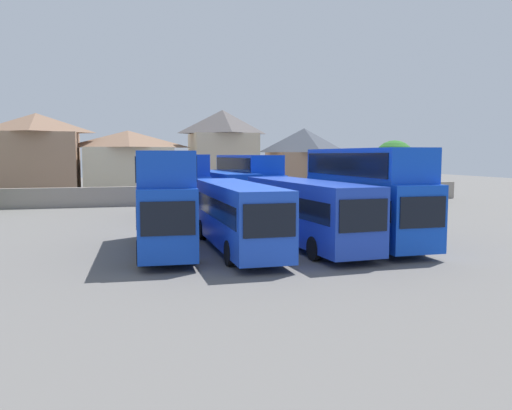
{
  "coord_description": "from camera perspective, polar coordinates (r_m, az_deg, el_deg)",
  "views": [
    {
      "loc": [
        -7.7,
        -25.55,
        4.74
      ],
      "look_at": [
        0.0,
        3.0,
        1.91
      ],
      "focal_mm": 37.03,
      "sensor_mm": 36.0,
      "label": 1
    }
  ],
  "objects": [
    {
      "name": "house_terrace_right",
      "position": [
        60.71,
        -3.61,
        5.69
      ],
      "size": [
        7.37,
        7.13,
        9.79
      ],
      "color": "#C6B293",
      "rests_on": "ground"
    },
    {
      "name": "bus_4",
      "position": [
        28.75,
        11.63,
        1.57
      ],
      "size": [
        2.63,
        10.97,
        5.06
      ],
      "rotation": [
        0.0,
        0.0,
        -1.57
      ],
      "color": "blue",
      "rests_on": "ground"
    },
    {
      "name": "depot_boundary_wall",
      "position": [
        50.6,
        -6.3,
        1.08
      ],
      "size": [
        56.0,
        0.5,
        1.8
      ],
      "primitive_type": "cube",
      "color": "gray",
      "rests_on": "ground"
    },
    {
      "name": "ground",
      "position": [
        44.48,
        -5.04,
        -0.67
      ],
      "size": [
        140.0,
        140.0,
        0.0
      ],
      "primitive_type": "plane",
      "color": "#605E5B"
    },
    {
      "name": "bus_7",
      "position": [
        41.67,
        -0.89,
        2.6
      ],
      "size": [
        3.11,
        10.73,
        4.71
      ],
      "rotation": [
        0.0,
        0.0,
        -1.52
      ],
      "color": "blue",
      "rests_on": "ground"
    },
    {
      "name": "bus_3",
      "position": [
        27.35,
        5.39,
        -0.44
      ],
      "size": [
        3.26,
        11.81,
        3.39
      ],
      "rotation": [
        0.0,
        0.0,
        -1.51
      ],
      "color": "#1D40BD",
      "rests_on": "ground"
    },
    {
      "name": "tree_behind_wall",
      "position": [
        55.12,
        14.69,
        4.59
      ],
      "size": [
        4.2,
        4.2,
        6.18
      ],
      "color": "brown",
      "rests_on": "ground"
    },
    {
      "name": "bus_6",
      "position": [
        40.57,
        -3.58,
        1.53
      ],
      "size": [
        3.15,
        11.56,
        3.43
      ],
      "rotation": [
        0.0,
        0.0,
        -1.51
      ],
      "color": "blue",
      "rests_on": "ground"
    },
    {
      "name": "house_terrace_left",
      "position": [
        59.96,
        -22.55,
        4.92
      ],
      "size": [
        8.55,
        7.44,
        9.04
      ],
      "color": "#9E7A60",
      "rests_on": "ground"
    },
    {
      "name": "house_terrace_far_right",
      "position": [
        63.68,
        5.21,
        4.8
      ],
      "size": [
        8.01,
        7.63,
        7.87
      ],
      "color": "#9E7A60",
      "rests_on": "ground"
    },
    {
      "name": "bus_5",
      "position": [
        40.03,
        -8.02,
        2.46
      ],
      "size": [
        2.68,
        11.01,
        4.75
      ],
      "rotation": [
        0.0,
        0.0,
        -1.56
      ],
      "color": "blue",
      "rests_on": "ground"
    },
    {
      "name": "house_terrace_centre",
      "position": [
        59.99,
        -13.61,
        4.37
      ],
      "size": [
        9.8,
        7.5,
        7.37
      ],
      "color": "beige",
      "rests_on": "ground"
    },
    {
      "name": "bus_2",
      "position": [
        26.21,
        -2.18,
        -0.76
      ],
      "size": [
        2.55,
        11.93,
        3.32
      ],
      "rotation": [
        0.0,
        0.0,
        -1.57
      ],
      "color": "blue",
      "rests_on": "ground"
    },
    {
      "name": "bus_1",
      "position": [
        26.18,
        -10.02,
        1.05
      ],
      "size": [
        2.98,
        10.37,
        4.91
      ],
      "rotation": [
        0.0,
        0.0,
        -1.62
      ],
      "color": "blue",
      "rests_on": "ground"
    }
  ]
}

